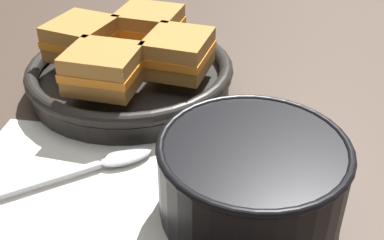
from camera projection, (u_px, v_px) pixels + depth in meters
The scene contains 9 objects.
ground_plane at pixel (152, 180), 0.49m from camera, with size 4.00×4.00×0.00m, color #47382D.
napkin at pixel (73, 180), 0.49m from camera, with size 0.24×0.21×0.00m.
soup_bowl at pixel (252, 174), 0.43m from camera, with size 0.17×0.17×0.08m.
spoon at pixel (104, 163), 0.50m from camera, with size 0.16×0.12×0.01m.
skillet at pixel (131, 76), 0.63m from camera, with size 0.27×0.27×0.04m.
sandwich_near_left at pixel (104, 68), 0.55m from camera, with size 0.09×0.09×0.05m.
sandwich_near_right at pixel (178, 53), 0.59m from camera, with size 0.09×0.10×0.05m.
sandwich_far_left at pixel (150, 26), 0.66m from camera, with size 0.10×0.09×0.05m.
sandwich_far_right at pixel (82, 38), 0.63m from camera, with size 0.10×0.10×0.05m.
Camera 1 is at (0.08, -0.37, 0.32)m, focal length 45.00 mm.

